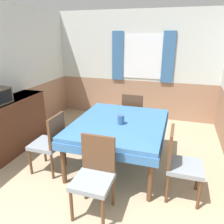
{
  "coord_description": "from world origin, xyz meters",
  "views": [
    {
      "loc": [
        1.08,
        -0.8,
        2.06
      ],
      "look_at": [
        0.12,
        2.28,
        0.9
      ],
      "focal_mm": 35.0,
      "sensor_mm": 36.0,
      "label": 1
    }
  ],
  "objects_px": {
    "dining_table": "(119,128)",
    "chair_right_near": "(180,162)",
    "sideboard": "(10,126)",
    "chair_left_near": "(50,141)",
    "chair_head_near": "(95,173)",
    "vase": "(121,120)",
    "chair_head_window": "(133,113)"
  },
  "relations": [
    {
      "from": "vase",
      "to": "chair_left_near",
      "type": "bearing_deg",
      "value": -156.54
    },
    {
      "from": "chair_head_near",
      "to": "chair_head_window",
      "type": "bearing_deg",
      "value": -90.0
    },
    {
      "from": "chair_head_near",
      "to": "sideboard",
      "type": "relative_size",
      "value": 0.61
    },
    {
      "from": "dining_table",
      "to": "vase",
      "type": "distance_m",
      "value": 0.2
    },
    {
      "from": "chair_left_near",
      "to": "chair_head_window",
      "type": "bearing_deg",
      "value": -30.93
    },
    {
      "from": "sideboard",
      "to": "chair_left_near",
      "type": "bearing_deg",
      "value": -18.16
    },
    {
      "from": "chair_left_near",
      "to": "sideboard",
      "type": "bearing_deg",
      "value": 71.84
    },
    {
      "from": "chair_head_near",
      "to": "chair_right_near",
      "type": "height_order",
      "value": "same"
    },
    {
      "from": "chair_head_near",
      "to": "vase",
      "type": "bearing_deg",
      "value": -92.62
    },
    {
      "from": "dining_table",
      "to": "chair_head_near",
      "type": "relative_size",
      "value": 1.76
    },
    {
      "from": "chair_right_near",
      "to": "sideboard",
      "type": "height_order",
      "value": "sideboard"
    },
    {
      "from": "chair_head_near",
      "to": "chair_right_near",
      "type": "relative_size",
      "value": 1.0
    },
    {
      "from": "chair_right_near",
      "to": "dining_table",
      "type": "bearing_deg",
      "value": -118.41
    },
    {
      "from": "chair_right_near",
      "to": "chair_head_window",
      "type": "distance_m",
      "value": 1.85
    },
    {
      "from": "dining_table",
      "to": "chair_head_window",
      "type": "bearing_deg",
      "value": 90.0
    },
    {
      "from": "chair_right_near",
      "to": "sideboard",
      "type": "distance_m",
      "value": 2.96
    },
    {
      "from": "chair_right_near",
      "to": "chair_head_near",
      "type": "bearing_deg",
      "value": -59.59
    },
    {
      "from": "sideboard",
      "to": "chair_right_near",
      "type": "bearing_deg",
      "value": -6.62
    },
    {
      "from": "chair_left_near",
      "to": "chair_head_near",
      "type": "relative_size",
      "value": 1.0
    },
    {
      "from": "chair_head_window",
      "to": "vase",
      "type": "xyz_separation_m",
      "value": [
        0.05,
        -1.15,
        0.31
      ]
    },
    {
      "from": "sideboard",
      "to": "vase",
      "type": "bearing_deg",
      "value": 2.56
    },
    {
      "from": "chair_head_window",
      "to": "sideboard",
      "type": "relative_size",
      "value": 0.61
    },
    {
      "from": "dining_table",
      "to": "vase",
      "type": "xyz_separation_m",
      "value": [
        0.05,
        -0.08,
        0.17
      ]
    },
    {
      "from": "chair_head_near",
      "to": "sideboard",
      "type": "bearing_deg",
      "value": -24.31
    },
    {
      "from": "chair_head_near",
      "to": "sideboard",
      "type": "distance_m",
      "value": 2.18
    },
    {
      "from": "chair_left_near",
      "to": "sideboard",
      "type": "relative_size",
      "value": 0.61
    },
    {
      "from": "chair_head_window",
      "to": "vase",
      "type": "relative_size",
      "value": 6.62
    },
    {
      "from": "chair_head_window",
      "to": "vase",
      "type": "distance_m",
      "value": 1.19
    },
    {
      "from": "chair_left_near",
      "to": "sideboard",
      "type": "height_order",
      "value": "sideboard"
    },
    {
      "from": "chair_head_window",
      "to": "sideboard",
      "type": "xyz_separation_m",
      "value": [
        -1.99,
        -1.24,
        -0.02
      ]
    },
    {
      "from": "dining_table",
      "to": "chair_right_near",
      "type": "relative_size",
      "value": 1.76
    },
    {
      "from": "chair_head_near",
      "to": "dining_table",
      "type": "bearing_deg",
      "value": -90.0
    }
  ]
}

